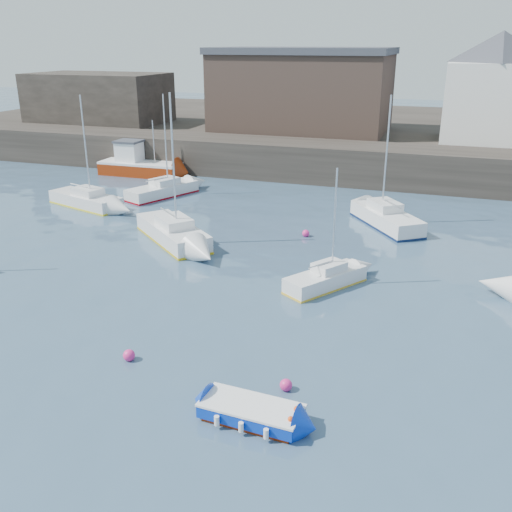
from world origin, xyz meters
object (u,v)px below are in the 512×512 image
(blue_dinghy, at_px, (251,412))
(sailboat_b, at_px, (173,232))
(buoy_far, at_px, (306,236))
(sailboat_e, at_px, (86,199))
(sailboat_c, at_px, (326,278))
(buoy_near, at_px, (129,360))
(buoy_mid, at_px, (286,390))
(fishing_boat, at_px, (139,164))
(sailboat_h, at_px, (163,190))
(sailboat_f, at_px, (386,217))

(blue_dinghy, distance_m, sailboat_b, 17.51)
(sailboat_b, height_order, buoy_far, sailboat_b)
(sailboat_e, bearing_deg, sailboat_c, -23.70)
(buoy_near, height_order, buoy_mid, buoy_near)
(blue_dinghy, height_order, buoy_far, blue_dinghy)
(sailboat_c, xyz_separation_m, buoy_near, (-5.34, -8.85, -0.43))
(fishing_boat, height_order, sailboat_h, sailboat_h)
(blue_dinghy, relative_size, buoy_near, 7.34)
(sailboat_h, xyz_separation_m, buoy_mid, (15.87, -21.47, -0.48))
(fishing_boat, xyz_separation_m, buoy_near, (15.33, -27.44, -0.91))
(sailboat_c, height_order, buoy_mid, sailboat_c)
(sailboat_e, height_order, buoy_mid, sailboat_e)
(sailboat_e, xyz_separation_m, sailboat_h, (3.75, 4.30, -0.02))
(buoy_far, bearing_deg, sailboat_b, -155.22)
(blue_dinghy, xyz_separation_m, sailboat_b, (-9.93, 14.43, 0.22))
(blue_dinghy, bearing_deg, buoy_far, 98.99)
(sailboat_e, bearing_deg, buoy_mid, -41.18)
(blue_dinghy, bearing_deg, sailboat_f, 86.14)
(fishing_boat, relative_size, sailboat_h, 0.97)
(sailboat_c, bearing_deg, sailboat_f, 81.91)
(sailboat_h, distance_m, buoy_mid, 26.71)
(sailboat_f, distance_m, sailboat_h, 16.89)
(fishing_boat, xyz_separation_m, buoy_mid, (21.28, -27.42, -0.91))
(sailboat_b, xyz_separation_m, buoy_near, (4.52, -12.51, -0.55))
(fishing_boat, relative_size, buoy_mid, 16.94)
(fishing_boat, relative_size, buoy_far, 16.48)
(fishing_boat, distance_m, sailboat_f, 23.57)
(sailboat_c, bearing_deg, buoy_mid, -86.03)
(blue_dinghy, bearing_deg, buoy_mid, 74.27)
(sailboat_b, bearing_deg, sailboat_e, 152.89)
(blue_dinghy, distance_m, fishing_boat, 35.95)
(sailboat_h, xyz_separation_m, buoy_near, (9.92, -21.50, -0.48))
(sailboat_b, bearing_deg, buoy_near, -70.13)
(sailboat_b, xyz_separation_m, buoy_mid, (10.47, -12.49, -0.55))
(buoy_mid, bearing_deg, blue_dinghy, -105.73)
(sailboat_h, xyz_separation_m, buoy_far, (12.52, -5.70, -0.48))
(fishing_boat, xyz_separation_m, buoy_far, (17.93, -11.64, -0.91))
(sailboat_c, bearing_deg, sailboat_h, 140.35)
(blue_dinghy, bearing_deg, sailboat_e, 134.95)
(buoy_mid, bearing_deg, buoy_near, -179.72)
(blue_dinghy, xyz_separation_m, sailboat_h, (-15.33, 23.41, 0.15))
(sailboat_e, bearing_deg, sailboat_b, -27.11)
(sailboat_f, height_order, buoy_far, sailboat_f)
(sailboat_f, relative_size, buoy_mid, 18.79)
(blue_dinghy, xyz_separation_m, buoy_near, (-5.40, 1.91, -0.33))
(fishing_boat, xyz_separation_m, sailboat_f, (22.18, -7.99, -0.35))
(sailboat_h, relative_size, buoy_far, 17.00)
(buoy_mid, bearing_deg, buoy_far, 101.99)
(sailboat_h, bearing_deg, fishing_boat, 132.29)
(sailboat_f, distance_m, buoy_near, 20.63)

